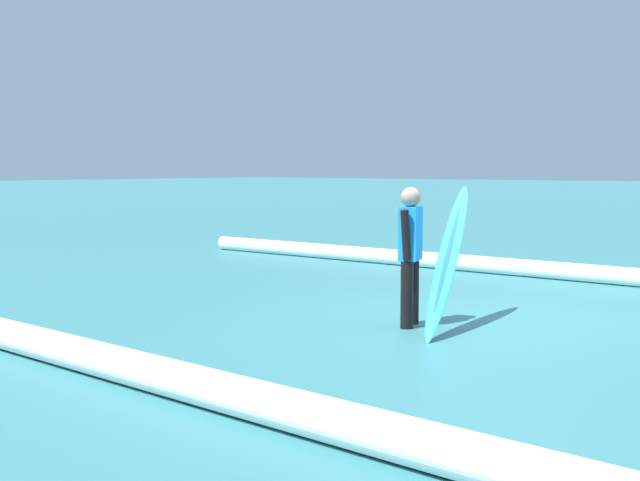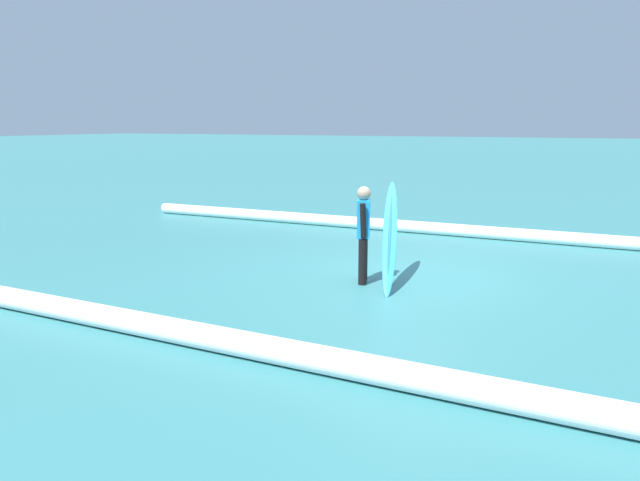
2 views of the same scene
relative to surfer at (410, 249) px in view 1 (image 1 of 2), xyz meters
The scene contains 5 objects.
ground_plane 1.28m from the surfer, 124.29° to the right, with size 199.98×199.98×0.00m, color #337678.
surfer is the anchor object (origin of this frame).
surfboard 0.43m from the surfer, 160.06° to the right, with size 0.74×1.70×1.58m.
wave_crest_foreground 4.88m from the surfer, 81.31° to the right, with size 0.28×0.28×14.61m, color white.
wave_crest_midground 4.07m from the surfer, 114.38° to the left, with size 0.29×0.29×21.02m, color white.
Camera 1 is at (-4.60, 8.51, 1.78)m, focal length 46.80 mm.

